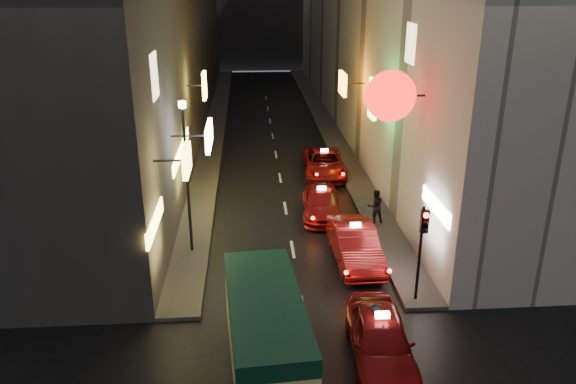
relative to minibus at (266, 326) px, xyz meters
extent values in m
cube|color=#373432|center=(-6.61, 28.73, 7.43)|extent=(6.00, 52.00, 18.00)
cube|color=#FFD459|center=(-2.48, 5.04, 3.33)|extent=(0.18, 1.57, 0.95)
cube|color=white|center=(-2.01, 9.70, 2.92)|extent=(0.18, 2.50, 0.96)
cube|color=yellow|center=(-2.66, 17.12, 3.69)|extent=(0.18, 1.22, 1.45)
cube|color=#FFD459|center=(-3.59, 4.23, 1.43)|extent=(0.10, 3.29, 0.55)
cube|color=yellow|center=(-3.59, 11.40, 1.43)|extent=(0.10, 4.14, 0.55)
cube|color=#FFD459|center=(-3.59, 14.59, 1.43)|extent=(0.10, 2.79, 0.55)
cube|color=#FFE5B2|center=(-3.60, 6.73, 5.93)|extent=(0.06, 1.30, 1.60)
cube|color=beige|center=(9.39, 28.73, 7.43)|extent=(6.00, 52.00, 18.00)
cylinder|color=#F20A0A|center=(5.06, 7.35, 4.97)|extent=(1.95, 0.18, 1.95)
cube|color=#32FF45|center=(5.46, 12.08, 3.89)|extent=(0.18, 1.16, 1.84)
cube|color=orange|center=(5.10, 18.43, 3.47)|extent=(0.18, 1.87, 1.26)
cube|color=white|center=(6.37, 4.89, 1.43)|extent=(0.10, 2.98, 0.55)
cube|color=#FFE5B2|center=(6.38, 9.73, 6.63)|extent=(0.06, 1.30, 1.60)
cube|color=#484643|center=(-2.86, 28.73, -1.49)|extent=(1.50, 52.00, 0.15)
cube|color=#484643|center=(5.64, 28.73, -1.49)|extent=(1.50, 52.00, 0.15)
cube|color=#ECE993|center=(0.00, -0.02, -0.16)|extent=(2.45, 5.86, 2.10)
cube|color=#0B3A22|center=(0.00, -0.02, 0.65)|extent=(2.47, 5.88, 0.52)
cube|color=black|center=(0.00, 0.27, 0.05)|extent=(2.30, 3.58, 0.48)
cylinder|color=black|center=(-0.88, 1.81, -1.21)|extent=(0.21, 0.72, 0.72)
imported|color=maroon|center=(3.40, 0.25, -0.69)|extent=(2.54, 5.62, 1.75)
cube|color=white|center=(3.40, 0.25, 0.27)|extent=(0.43, 0.20, 0.16)
imported|color=maroon|center=(3.79, 6.52, -0.69)|extent=(2.43, 5.61, 1.76)
cube|color=white|center=(3.79, 6.52, 0.28)|extent=(0.43, 0.19, 0.16)
sphere|color=#FF0A05|center=(3.01, 4.00, -0.66)|extent=(0.16, 0.16, 0.16)
sphere|color=#FF0A05|center=(4.57, 4.00, -0.66)|extent=(0.16, 0.16, 0.16)
imported|color=maroon|center=(3.06, 11.32, -0.83)|extent=(2.33, 4.83, 1.49)
cube|color=white|center=(3.06, 11.32, 0.01)|extent=(0.43, 0.22, 0.16)
sphere|color=#FF0A05|center=(2.40, 9.19, -0.80)|extent=(0.16, 0.16, 0.16)
sphere|color=#FF0A05|center=(3.72, 9.19, -0.80)|extent=(0.16, 0.16, 0.16)
imported|color=maroon|center=(3.96, 17.10, -0.76)|extent=(2.27, 5.16, 1.62)
cube|color=white|center=(3.96, 17.10, 0.14)|extent=(0.43, 0.20, 0.16)
sphere|color=#FF0A05|center=(3.25, 14.79, -0.74)|extent=(0.16, 0.16, 0.16)
sphere|color=#FF0A05|center=(4.68, 14.79, -0.74)|extent=(0.16, 0.16, 0.16)
imported|color=black|center=(3.37, 0.81, -0.67)|extent=(0.46, 0.64, 1.80)
imported|color=black|center=(5.35, 9.92, -0.52)|extent=(0.75, 0.55, 1.80)
cylinder|color=black|center=(5.39, 3.33, 0.33)|extent=(0.10, 0.10, 3.50)
cube|color=black|center=(5.39, 3.15, 1.63)|extent=(0.26, 0.18, 0.80)
sphere|color=#FF0A05|center=(5.39, 3.04, 1.90)|extent=(0.18, 0.18, 0.18)
sphere|color=black|center=(5.39, 3.04, 1.63)|extent=(0.17, 0.17, 0.17)
sphere|color=black|center=(5.39, 3.04, 1.36)|extent=(0.17, 0.17, 0.17)
cylinder|color=black|center=(-2.81, 7.73, 1.58)|extent=(0.12, 0.12, 6.00)
cylinder|color=#FFE5BF|center=(-2.81, 7.73, 4.68)|extent=(0.28, 0.28, 0.25)
camera|label=1|loc=(-0.34, -13.41, 9.21)|focal=35.00mm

